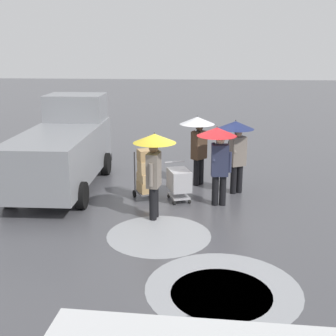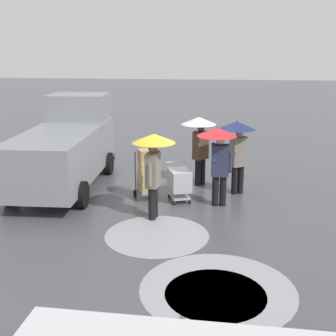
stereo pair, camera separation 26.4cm
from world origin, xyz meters
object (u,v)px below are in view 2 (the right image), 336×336
(shopping_cart_vendor, at_px, (179,181))
(pedestrian_black_side, at_px, (153,156))
(hand_dolly_boxes, at_px, (146,173))
(pedestrian_far_side, at_px, (200,134))
(pedestrian_pink_side, at_px, (218,148))
(cargo_van_parked_right, at_px, (65,148))
(pedestrian_white_side, at_px, (237,140))

(shopping_cart_vendor, distance_m, pedestrian_black_side, 1.72)
(hand_dolly_boxes, xyz_separation_m, pedestrian_far_side, (-1.40, -1.45, 0.83))
(shopping_cart_vendor, xyz_separation_m, pedestrian_black_side, (0.53, 1.29, 1.02))
(pedestrian_pink_side, height_order, pedestrian_far_side, same)
(shopping_cart_vendor, height_order, pedestrian_pink_side, pedestrian_pink_side)
(cargo_van_parked_right, xyz_separation_m, pedestrian_black_side, (-2.99, 2.33, 0.41))
(cargo_van_parked_right, distance_m, pedestrian_pink_side, 4.75)
(shopping_cart_vendor, height_order, pedestrian_far_side, pedestrian_far_side)
(pedestrian_pink_side, bearing_deg, cargo_van_parked_right, -15.96)
(cargo_van_parked_right, height_order, shopping_cart_vendor, cargo_van_parked_right)
(cargo_van_parked_right, bearing_deg, shopping_cart_vendor, 163.52)
(shopping_cart_vendor, xyz_separation_m, hand_dolly_boxes, (0.92, -0.04, 0.19))
(cargo_van_parked_right, relative_size, pedestrian_white_side, 2.50)
(cargo_van_parked_right, height_order, pedestrian_pink_side, cargo_van_parked_right)
(shopping_cart_vendor, distance_m, pedestrian_far_side, 1.86)
(pedestrian_white_side, distance_m, pedestrian_far_side, 1.29)
(pedestrian_pink_side, relative_size, pedestrian_far_side, 1.00)
(hand_dolly_boxes, bearing_deg, pedestrian_pink_side, 171.37)
(cargo_van_parked_right, bearing_deg, hand_dolly_boxes, 158.85)
(shopping_cart_vendor, xyz_separation_m, pedestrian_far_side, (-0.47, -1.49, 1.02))
(shopping_cart_vendor, relative_size, pedestrian_far_side, 0.47)
(pedestrian_black_side, relative_size, pedestrian_far_side, 1.00)
(shopping_cart_vendor, relative_size, hand_dolly_boxes, 0.72)
(shopping_cart_vendor, relative_size, pedestrian_white_side, 0.47)
(pedestrian_pink_side, distance_m, pedestrian_far_side, 1.83)
(pedestrian_black_side, xyz_separation_m, pedestrian_white_side, (-2.09, -2.08, -0.01))
(pedestrian_white_side, bearing_deg, pedestrian_black_side, 44.92)
(hand_dolly_boxes, height_order, pedestrian_white_side, pedestrian_white_side)
(pedestrian_far_side, bearing_deg, pedestrian_pink_side, 107.59)
(hand_dolly_boxes, height_order, pedestrian_black_side, pedestrian_black_side)
(cargo_van_parked_right, xyz_separation_m, pedestrian_far_side, (-3.99, -0.45, 0.41))
(hand_dolly_boxes, bearing_deg, pedestrian_black_side, 106.58)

